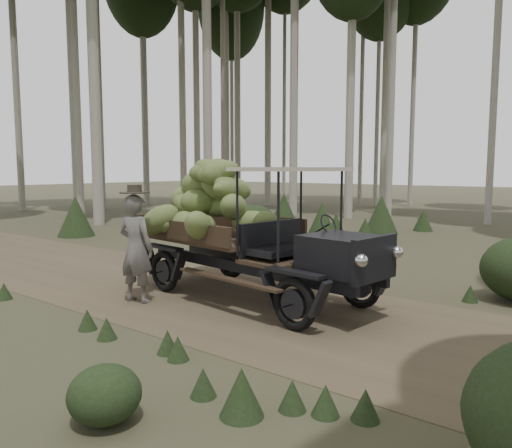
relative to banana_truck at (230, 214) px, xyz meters
The scene contains 5 objects.
ground 2.26m from the banana_truck, 166.80° to the right, with size 120.00×120.00×0.00m, color #473D2B.
dirt_track 2.26m from the banana_truck, 166.80° to the right, with size 70.00×4.00×0.01m, color brown.
banana_truck is the anchor object (origin of this frame).
farmer 1.74m from the banana_truck, 123.29° to the right, with size 0.74×0.57×2.01m.
undergrowth 2.33m from the banana_truck, 157.32° to the left, with size 22.22×24.77×1.38m.
Camera 1 is at (7.52, -6.31, 2.28)m, focal length 35.00 mm.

